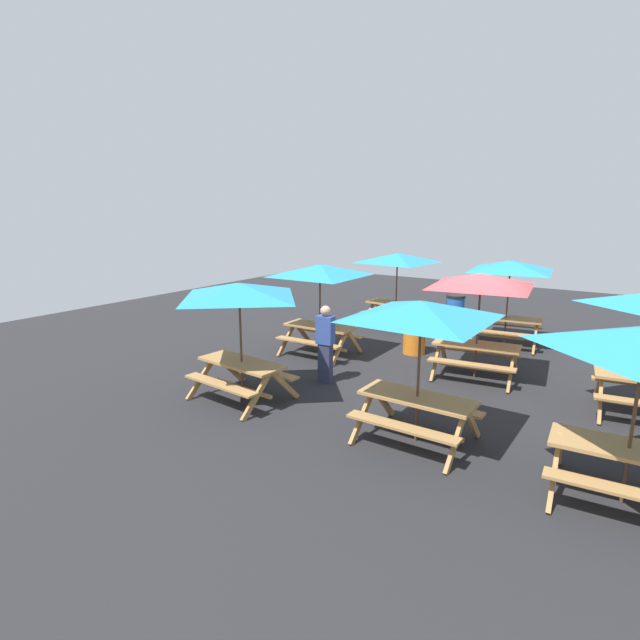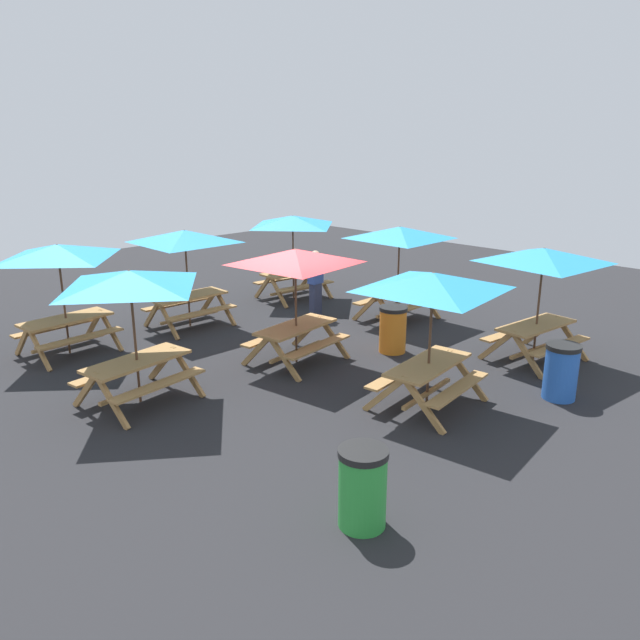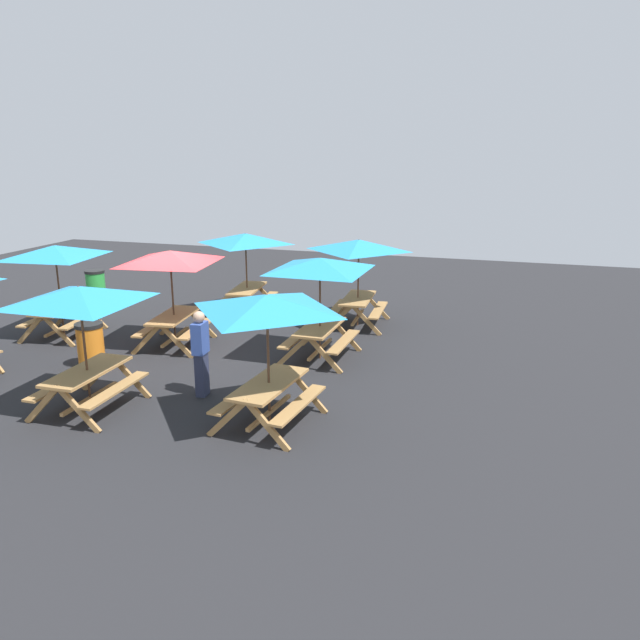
{
  "view_description": "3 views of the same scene",
  "coord_description": "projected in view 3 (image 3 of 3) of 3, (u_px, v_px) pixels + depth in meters",
  "views": [
    {
      "loc": [
        3.07,
        -10.38,
        3.69
      ],
      "look_at": [
        -3.67,
        -0.23,
        0.9
      ],
      "focal_mm": 28.0,
      "sensor_mm": 36.0,
      "label": 1
    },
    {
      "loc": [
        8.12,
        8.89,
        4.41
      ],
      "look_at": [
        -0.17,
        0.6,
        0.9
      ],
      "focal_mm": 35.0,
      "sensor_mm": 36.0,
      "label": 2
    },
    {
      "loc": [
        -12.45,
        -7.32,
        4.63
      ],
      "look_at": [
        0.26,
        -3.37,
        0.9
      ],
      "focal_mm": 35.0,
      "sensor_mm": 36.0,
      "label": 3
    }
  ],
  "objects": [
    {
      "name": "picnic_table_2",
      "position": [
        359.0,
        251.0,
        16.12
      ],
      "size": [
        2.12,
        2.12,
        2.34
      ],
      "rotation": [
        0.0,
        0.0,
        0.06
      ],
      "color": "#A87A44",
      "rests_on": "ground"
    },
    {
      "name": "picnic_table_5",
      "position": [
        56.0,
        258.0,
        15.2
      ],
      "size": [
        2.81,
        2.81,
        2.34
      ],
      "rotation": [
        0.0,
        0.0,
        0.12
      ],
      "color": "#A87A44",
      "rests_on": "ground"
    },
    {
      "name": "picnic_table_7",
      "position": [
        171.0,
        264.0,
        14.43
      ],
      "size": [
        2.81,
        2.81,
        2.34
      ],
      "rotation": [
        0.0,
        0.0,
        0.13
      ],
      "color": "#A87A44",
      "rests_on": "ground"
    },
    {
      "name": "person_standing",
      "position": [
        201.0,
        351.0,
        11.76
      ],
      "size": [
        0.37,
        0.24,
        1.67
      ],
      "rotation": [
        0.0,
        0.0,
        3.21
      ],
      "color": "#2D334C",
      "rests_on": "ground"
    },
    {
      "name": "picnic_table_3",
      "position": [
        267.0,
        313.0,
        10.22
      ],
      "size": [
        2.18,
        2.18,
        2.34
      ],
      "rotation": [
        0.0,
        0.0,
        -0.09
      ],
      "color": "#A87A44",
      "rests_on": "ground"
    },
    {
      "name": "trash_bin_orange",
      "position": [
        91.0,
        345.0,
        13.41
      ],
      "size": [
        0.59,
        0.59,
        0.98
      ],
      "color": "orange",
      "rests_on": "ground"
    },
    {
      "name": "picnic_table_1",
      "position": [
        80.0,
        304.0,
        10.81
      ],
      "size": [
        2.83,
        2.83,
        2.34
      ],
      "rotation": [
        0.0,
        0.0,
        0.01
      ],
      "color": "#A87A44",
      "rests_on": "ground"
    },
    {
      "name": "picnic_table_4",
      "position": [
        246.0,
        244.0,
        17.25
      ],
      "size": [
        2.24,
        2.24,
        2.34
      ],
      "rotation": [
        0.0,
        0.0,
        0.13
      ],
      "color": "#A87A44",
      "rests_on": "ground"
    },
    {
      "name": "ground_plane",
      "position": [
        181.0,
        348.0,
        14.79
      ],
      "size": [
        28.47,
        28.47,
        0.0
      ],
      "primitive_type": "plane",
      "color": "#232326",
      "rests_on": "ground"
    },
    {
      "name": "trash_bin_green",
      "position": [
        96.0,
        286.0,
        19.05
      ],
      "size": [
        0.59,
        0.59,
        0.98
      ],
      "color": "green",
      "rests_on": "ground"
    },
    {
      "name": "picnic_table_0",
      "position": [
        320.0,
        272.0,
        13.53
      ],
      "size": [
        2.83,
        2.83,
        2.34
      ],
      "rotation": [
        0.0,
        0.0,
        -0.02
      ],
      "color": "#A87A44",
      "rests_on": "ground"
    }
  ]
}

